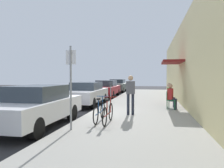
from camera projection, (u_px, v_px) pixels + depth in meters
ground_plane at (89, 115)px, 9.97m from camera, size 60.00×60.00×0.00m
sidewalk_slab at (141, 109)px, 11.50m from camera, size 4.50×32.00×0.12m
building_facade at (188, 63)px, 10.97m from camera, size 1.40×32.00×4.92m
parked_car_0 at (37, 106)px, 7.56m from camera, size 1.80×4.40×1.46m
parked_car_1 at (86, 93)px, 13.14m from camera, size 1.80×4.40×1.42m
parked_car_2 at (106, 88)px, 18.70m from camera, size 1.80×4.40×1.44m
parked_car_3 at (118, 85)px, 24.57m from camera, size 1.80×4.40×1.45m
parking_meter at (111, 92)px, 12.66m from camera, size 0.12×0.10×1.32m
street_sign at (71, 81)px, 6.68m from camera, size 0.32×0.06×2.60m
bicycle_0 at (100, 112)px, 7.94m from camera, size 0.46×1.71×0.90m
bicycle_1 at (108, 113)px, 7.65m from camera, size 0.46×1.71×0.90m
cafe_chair_0 at (170, 99)px, 10.93m from camera, size 0.55×0.55×0.87m
seated_patron_0 at (171, 95)px, 10.90m from camera, size 0.51×0.46×1.29m
cafe_chair_1 at (169, 98)px, 11.67m from camera, size 0.46×0.46×0.87m
seated_patron_1 at (170, 94)px, 11.65m from camera, size 0.44×0.37×1.29m
pedestrian_standing at (131, 92)px, 9.30m from camera, size 0.36×0.22×1.70m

